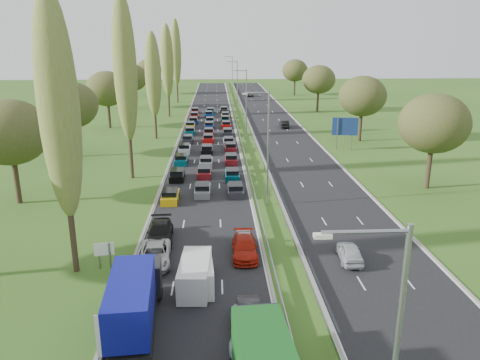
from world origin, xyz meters
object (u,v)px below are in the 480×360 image
object	(u,v)px
white_van_front	(195,273)
white_van_rear	(199,271)
blue_lorry	(134,299)
direction_sign	(345,128)
near_car_2	(155,254)
info_sign	(104,252)
near_car_3	(160,233)

from	to	relation	value
white_van_front	white_van_rear	size ratio (longest dim) A/B	1.06
blue_lorry	direction_sign	distance (m)	53.04
near_car_2	info_sign	size ratio (longest dim) A/B	2.46
near_car_2	white_van_rear	xyz separation A→B (m)	(3.58, -3.50, 0.26)
near_car_2	near_car_3	bearing A→B (deg)	87.08
near_car_3	white_van_rear	xyz separation A→B (m)	(3.65, -7.66, 0.20)
near_car_2	white_van_rear	distance (m)	5.01
blue_lorry	near_car_2	bearing A→B (deg)	84.97
near_car_2	white_van_rear	size ratio (longest dim) A/B	1.06
near_car_2	white_van_front	distance (m)	5.07
white_van_rear	direction_sign	world-z (taller)	direction_sign
near_car_2	direction_sign	size ratio (longest dim) A/B	0.99
white_van_rear	direction_sign	bearing A→B (deg)	59.44
white_van_rear	info_sign	bearing A→B (deg)	155.73
blue_lorry	white_van_rear	world-z (taller)	blue_lorry
info_sign	direction_sign	world-z (taller)	direction_sign
near_car_3	near_car_2	bearing A→B (deg)	-92.13
white_van_rear	blue_lorry	bearing A→B (deg)	-129.03
near_car_2	direction_sign	bearing A→B (deg)	52.70
near_car_3	white_van_rear	distance (m)	8.49
near_car_3	blue_lorry	distance (m)	12.81
blue_lorry	white_van_rear	distance (m)	6.36
white_van_rear	direction_sign	xyz separation A→B (m)	(21.51, 41.54, 2.57)
info_sign	near_car_3	bearing A→B (deg)	53.10
near_car_2	blue_lorry	bearing A→B (deg)	-94.61
white_van_rear	direction_sign	size ratio (longest dim) A/B	0.93
near_car_3	white_van_rear	bearing A→B (deg)	-67.63
white_van_front	near_car_2	bearing A→B (deg)	133.81
white_van_front	direction_sign	xyz separation A→B (m)	(21.80, 41.89, 2.51)
blue_lorry	info_sign	bearing A→B (deg)	110.16
info_sign	near_car_2	bearing A→B (deg)	10.47
white_van_front	direction_sign	size ratio (longest dim) A/B	0.99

